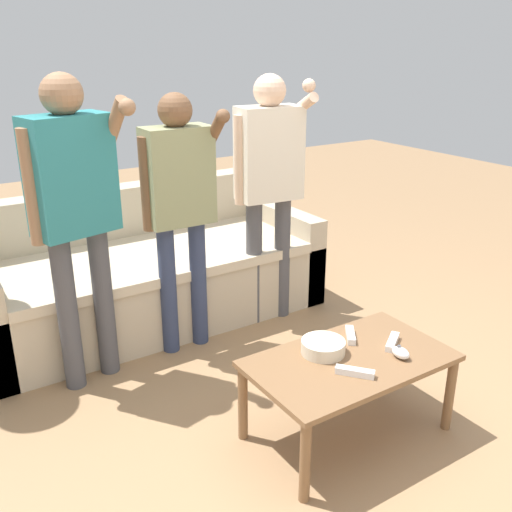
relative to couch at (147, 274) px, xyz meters
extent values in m
plane|color=#93704C|center=(0.17, -1.60, -0.28)|extent=(12.00, 12.00, 0.00)
cube|color=#B7A88E|center=(0.00, -0.04, -0.08)|extent=(2.13, 0.94, 0.40)
cube|color=#C6B59A|center=(0.00, -0.12, 0.15)|extent=(1.85, 0.82, 0.06)
cube|color=#B7A88E|center=(0.00, 0.34, 0.32)|extent=(2.13, 0.18, 0.39)
cube|color=#B7A88E|center=(0.99, -0.04, 0.02)|extent=(0.14, 0.94, 0.59)
cube|color=brown|center=(0.26, -1.65, 0.10)|extent=(0.89, 0.52, 0.03)
cylinder|color=brown|center=(-0.15, -1.88, -0.10)|extent=(0.04, 0.04, 0.37)
cylinder|color=brown|center=(0.68, -1.88, -0.10)|extent=(0.04, 0.04, 0.37)
cylinder|color=brown|center=(-0.15, -1.42, -0.10)|extent=(0.04, 0.04, 0.37)
cylinder|color=brown|center=(0.68, -1.42, -0.10)|extent=(0.04, 0.04, 0.37)
cylinder|color=beige|center=(0.19, -1.55, 0.14)|extent=(0.20, 0.20, 0.06)
ellipsoid|color=white|center=(0.45, -1.76, 0.14)|extent=(0.06, 0.09, 0.05)
cylinder|color=#4C4C51|center=(0.45, -1.75, 0.16)|extent=(0.02, 0.02, 0.01)
cylinder|color=#47474C|center=(-0.66, -0.59, 0.13)|extent=(0.10, 0.10, 0.82)
cylinder|color=#47474C|center=(-0.46, -0.54, 0.13)|extent=(0.10, 0.10, 0.82)
cube|color=#28757A|center=(-0.56, -0.56, 0.82)|extent=(0.42, 0.29, 0.56)
sphere|color=#936B4C|center=(-0.56, -0.56, 1.19)|extent=(0.19, 0.19, 0.19)
cylinder|color=#936B4C|center=(-0.75, -0.61, 0.79)|extent=(0.07, 0.07, 0.53)
cylinder|color=#28757A|center=(-0.37, -0.52, 0.93)|extent=(0.07, 0.07, 0.27)
cylinder|color=#936B4C|center=(-0.35, -0.63, 1.06)|extent=(0.11, 0.21, 0.25)
sphere|color=#936B4C|center=(-0.32, -0.73, 1.13)|extent=(0.08, 0.08, 0.08)
cylinder|color=#2D3856|center=(-0.08, -0.52, 0.10)|extent=(0.09, 0.09, 0.76)
cylinder|color=#2D3856|center=(0.10, -0.52, 0.10)|extent=(0.09, 0.09, 0.76)
cube|color=gray|center=(0.01, -0.52, 0.74)|extent=(0.36, 0.19, 0.52)
sphere|color=brown|center=(0.01, -0.52, 1.08)|extent=(0.18, 0.18, 0.18)
cylinder|color=brown|center=(-0.17, -0.52, 0.71)|extent=(0.07, 0.07, 0.49)
cylinder|color=gray|center=(0.19, -0.52, 0.84)|extent=(0.07, 0.07, 0.25)
cylinder|color=brown|center=(0.19, -0.61, 0.97)|extent=(0.06, 0.21, 0.22)
sphere|color=brown|center=(0.19, -0.70, 1.06)|extent=(0.07, 0.07, 0.07)
cylinder|color=#47474C|center=(0.53, -0.46, 0.12)|extent=(0.10, 0.10, 0.79)
cylinder|color=#47474C|center=(0.72, -0.49, 0.12)|extent=(0.10, 0.10, 0.79)
cube|color=beige|center=(0.62, -0.47, 0.79)|extent=(0.40, 0.24, 0.55)
sphere|color=beige|center=(0.62, -0.47, 1.15)|extent=(0.19, 0.19, 0.19)
cylinder|color=beige|center=(0.44, -0.45, 0.76)|extent=(0.07, 0.07, 0.52)
cylinder|color=beige|center=(0.81, -0.50, 0.89)|extent=(0.07, 0.07, 0.26)
cylinder|color=beige|center=(0.80, -0.55, 1.06)|extent=(0.09, 0.26, 0.17)
sphere|color=beige|center=(0.80, -0.61, 1.17)|extent=(0.08, 0.08, 0.08)
cube|color=white|center=(0.38, -1.51, 0.13)|extent=(0.12, 0.14, 0.03)
cylinder|color=silver|center=(0.40, -1.49, 0.14)|extent=(0.01, 0.01, 0.00)
cube|color=silver|center=(0.36, -1.55, 0.14)|extent=(0.02, 0.02, 0.00)
cube|color=white|center=(0.50, -1.66, 0.13)|extent=(0.15, 0.12, 0.03)
cylinder|color=silver|center=(0.52, -1.65, 0.14)|extent=(0.01, 0.01, 0.00)
cube|color=silver|center=(0.46, -1.69, 0.14)|extent=(0.02, 0.02, 0.00)
cube|color=white|center=(0.19, -1.76, 0.13)|extent=(0.13, 0.15, 0.03)
cylinder|color=silver|center=(0.17, -1.74, 0.14)|extent=(0.01, 0.01, 0.00)
cube|color=silver|center=(0.22, -1.80, 0.14)|extent=(0.02, 0.02, 0.00)
camera|label=1|loc=(-1.28, -3.27, 1.42)|focal=40.46mm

